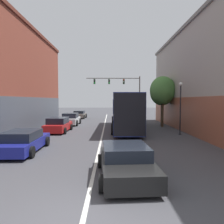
# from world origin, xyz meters

# --- Properties ---
(lane_center_line) EXTENTS (0.14, 45.80, 0.01)m
(lane_center_line) POSITION_xyz_m (0.00, 16.90, 0.00)
(lane_center_line) COLOR silver
(lane_center_line) RESTS_ON ground_plane
(bus) EXTENTS (2.91, 12.63, 3.52)m
(bus) POSITION_xyz_m (2.19, 17.14, 1.97)
(bus) COLOR navy
(bus) RESTS_ON ground_plane
(hatchback_foreground) EXTENTS (2.31, 4.24, 1.20)m
(hatchback_foreground) POSITION_xyz_m (1.27, 3.24, 0.58)
(hatchback_foreground) COLOR black
(hatchback_foreground) RESTS_ON ground_plane
(parked_car_left_near) EXTENTS (2.00, 4.14, 1.41)m
(parked_car_left_near) POSITION_xyz_m (-3.99, 20.84, 0.67)
(parked_car_left_near) COLOR silver
(parked_car_left_near) RESTS_ON ground_plane
(parked_car_left_mid) EXTENTS (2.18, 4.73, 1.22)m
(parked_car_left_mid) POSITION_xyz_m (-4.29, 7.37, 0.59)
(parked_car_left_mid) COLOR navy
(parked_car_left_mid) RESTS_ON ground_plane
(parked_car_left_far) EXTENTS (2.06, 4.45, 1.35)m
(parked_car_left_far) POSITION_xyz_m (-4.11, 15.11, 0.64)
(parked_car_left_far) COLOR red
(parked_car_left_far) RESTS_ON ground_plane
(parked_car_left_distant) EXTENTS (2.03, 4.11, 1.22)m
(parked_car_left_distant) POSITION_xyz_m (-4.28, 30.28, 0.60)
(parked_car_left_distant) COLOR slate
(parked_car_left_distant) RESTS_ON ground_plane
(traffic_signal_gantry) EXTENTS (8.53, 0.36, 6.70)m
(traffic_signal_gantry) POSITION_xyz_m (2.56, 29.79, 5.00)
(traffic_signal_gantry) COLOR #514C47
(traffic_signal_gantry) RESTS_ON ground_plane
(street_lamp) EXTENTS (0.31, 0.31, 4.45)m
(street_lamp) POSITION_xyz_m (6.61, 13.41, 2.54)
(street_lamp) COLOR black
(street_lamp) RESTS_ON ground_plane
(street_tree_near) EXTENTS (2.78, 2.50, 5.54)m
(street_tree_near) POSITION_xyz_m (6.40, 18.88, 3.98)
(street_tree_near) COLOR #4C3823
(street_tree_near) RESTS_ON ground_plane
(street_tree_far) EXTENTS (2.72, 2.45, 5.32)m
(street_tree_far) POSITION_xyz_m (6.58, 19.91, 3.80)
(street_tree_far) COLOR brown
(street_tree_far) RESTS_ON ground_plane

